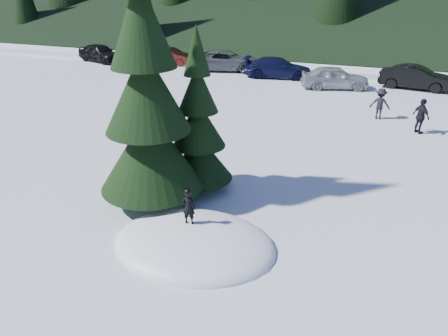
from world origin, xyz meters
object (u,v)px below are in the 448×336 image
(car_1, at_px, (170,56))
(car_5, at_px, (416,77))
(car_2, at_px, (226,60))
(car_3, at_px, (278,68))
(car_0, at_px, (100,53))
(car_4, at_px, (335,77))
(adult_2, at_px, (380,104))
(child_skier, at_px, (189,207))
(spruce_tall, at_px, (147,101))
(spruce_short, at_px, (199,129))
(adult_1, at_px, (421,116))

(car_1, bearing_deg, car_5, -97.53)
(car_2, distance_m, car_3, 4.36)
(car_0, bearing_deg, car_3, -75.00)
(car_4, height_order, car_5, car_5)
(adult_2, height_order, car_3, adult_2)
(car_3, bearing_deg, adult_2, -144.25)
(child_skier, height_order, car_4, child_skier)
(spruce_tall, bearing_deg, spruce_short, 54.46)
(car_1, height_order, car_2, car_2)
(child_skier, xyz_separation_m, car_0, (-17.48, 21.15, -0.26))
(car_0, distance_m, car_5, 23.81)
(child_skier, height_order, car_0, child_skier)
(car_4, distance_m, car_5, 5.05)
(car_0, relative_size, car_1, 1.08)
(car_0, bearing_deg, car_5, -74.30)
(adult_2, height_order, car_4, adult_2)
(child_skier, xyz_separation_m, adult_1, (6.25, 11.44, -0.17))
(spruce_tall, relative_size, spruce_short, 1.60)
(adult_2, distance_m, car_0, 23.36)
(spruce_short, xyz_separation_m, car_4, (2.49, 15.67, -1.40))
(car_4, bearing_deg, car_2, 55.60)
(car_2, bearing_deg, car_0, 77.39)
(adult_2, relative_size, car_3, 0.33)
(child_skier, height_order, car_3, child_skier)
(adult_1, distance_m, car_1, 20.84)
(spruce_tall, bearing_deg, car_3, 91.80)
(spruce_tall, bearing_deg, car_0, 128.37)
(child_skier, bearing_deg, car_3, -88.05)
(spruce_short, relative_size, child_skier, 5.49)
(car_5, bearing_deg, child_skier, 170.10)
(spruce_tall, xyz_separation_m, car_4, (3.49, 17.07, -2.61))
(car_3, bearing_deg, car_5, -98.74)
(child_skier, height_order, adult_1, adult_1)
(car_2, bearing_deg, child_skier, -176.89)
(adult_1, xyz_separation_m, car_0, (-23.73, 9.72, -0.09))
(car_2, height_order, car_5, car_2)
(spruce_short, relative_size, car_5, 1.24)
(car_1, xyz_separation_m, car_3, (9.11, -1.70, 0.04))
(car_5, bearing_deg, spruce_tall, 163.67)
(spruce_short, height_order, car_2, spruce_short)
(car_2, bearing_deg, spruce_short, -176.93)
(car_3, bearing_deg, child_skier, 179.24)
(child_skier, bearing_deg, spruce_tall, -43.25)
(adult_2, distance_m, car_1, 18.45)
(spruce_tall, xyz_separation_m, car_1, (-9.71, 20.60, -2.68))
(child_skier, bearing_deg, car_1, -67.34)
(adult_1, relative_size, car_4, 0.39)
(car_1, xyz_separation_m, car_5, (17.96, -1.85, 0.08))
(car_0, height_order, car_2, car_2)
(spruce_short, distance_m, adult_1, 11.22)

